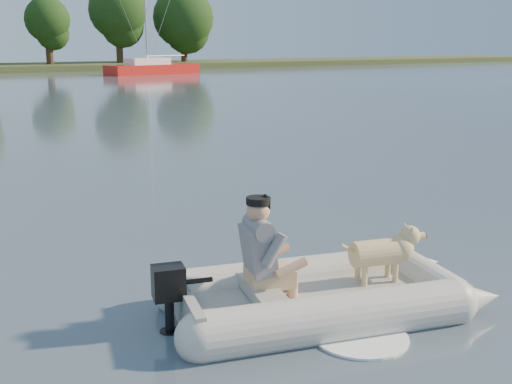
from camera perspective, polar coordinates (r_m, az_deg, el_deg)
water at (r=7.73m, az=6.86°, el=-8.62°), size 160.00×160.00×0.00m
dinghy at (r=6.95m, az=6.13°, el=-5.85°), size 5.49×4.51×1.41m
man at (r=6.69m, az=0.38°, el=-4.84°), size 0.86×0.78×1.10m
dog at (r=7.29m, az=10.71°, el=-5.70°), size 1.00×0.54×0.63m
outboard_motor at (r=6.59m, az=-7.73°, el=-9.67°), size 0.48×0.38×0.80m
sailboat at (r=58.18m, az=-9.24°, el=10.79°), size 8.74×4.05×11.58m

